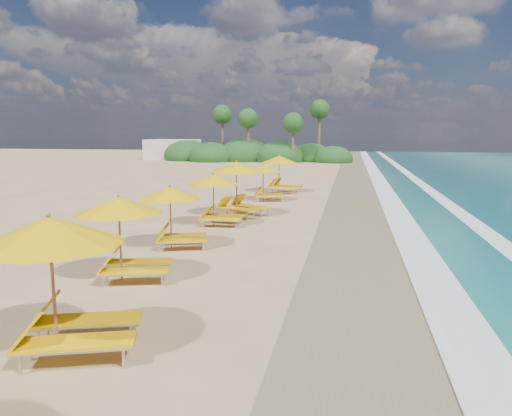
# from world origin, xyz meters

# --- Properties ---
(ground) EXTENTS (160.00, 160.00, 0.00)m
(ground) POSITION_xyz_m (0.00, 0.00, 0.00)
(ground) COLOR tan
(ground) RESTS_ON ground
(wet_sand) EXTENTS (4.00, 160.00, 0.01)m
(wet_sand) POSITION_xyz_m (4.00, 0.00, 0.01)
(wet_sand) COLOR #877650
(wet_sand) RESTS_ON ground
(surf_foam) EXTENTS (4.00, 160.00, 0.01)m
(surf_foam) POSITION_xyz_m (6.70, 0.00, 0.03)
(surf_foam) COLOR white
(surf_foam) RESTS_ON ground
(station_1) EXTENTS (3.22, 3.16, 2.52)m
(station_1) POSITION_xyz_m (-1.55, -9.09, 1.41)
(station_1) COLOR olive
(station_1) RESTS_ON ground
(station_2) EXTENTS (2.87, 2.80, 2.28)m
(station_2) POSITION_xyz_m (-2.44, -5.02, 1.28)
(station_2) COLOR olive
(station_2) RESTS_ON ground
(station_3) EXTENTS (2.73, 2.67, 2.14)m
(station_3) POSITION_xyz_m (-2.46, -1.47, 1.20)
(station_3) COLOR olive
(station_3) RESTS_ON ground
(station_4) EXTENTS (2.43, 2.26, 2.19)m
(station_4) POSITION_xyz_m (-2.16, 2.53, 1.23)
(station_4) COLOR olive
(station_4) RESTS_ON ground
(station_5) EXTENTS (3.44, 3.44, 2.59)m
(station_5) POSITION_xyz_m (-1.76, 4.88, 1.45)
(station_5) COLOR olive
(station_5) RESTS_ON ground
(station_6) EXTENTS (2.61, 2.52, 2.10)m
(station_6) POSITION_xyz_m (-1.42, 9.88, 1.18)
(station_6) COLOR olive
(station_6) RESTS_ON ground
(station_7) EXTENTS (3.01, 2.91, 2.44)m
(station_7) POSITION_xyz_m (-1.09, 13.71, 1.37)
(station_7) COLOR olive
(station_7) RESTS_ON ground
(treeline) EXTENTS (25.80, 8.80, 9.74)m
(treeline) POSITION_xyz_m (-9.94, 45.51, 1.00)
(treeline) COLOR #163D14
(treeline) RESTS_ON ground
(beach_building) EXTENTS (7.00, 5.00, 2.80)m
(beach_building) POSITION_xyz_m (-22.00, 48.00, 1.40)
(beach_building) COLOR beige
(beach_building) RESTS_ON ground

